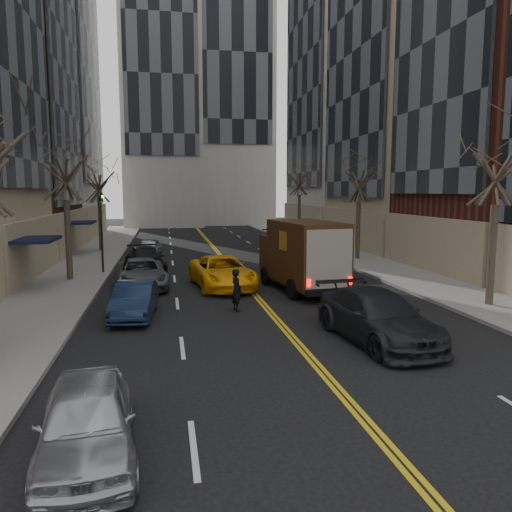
{
  "coord_description": "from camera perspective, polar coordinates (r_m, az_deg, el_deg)",
  "views": [
    {
      "loc": [
        -3.91,
        -6.6,
        4.65
      ],
      "look_at": [
        -0.55,
        11.87,
        2.2
      ],
      "focal_mm": 35.0,
      "sensor_mm": 36.0,
      "label": 1
    }
  ],
  "objects": [
    {
      "name": "observer_sedan",
      "position": [
        16.0,
        13.7,
        -6.76
      ],
      "size": [
        2.78,
        5.62,
        1.57
      ],
      "rotation": [
        0.0,
        0.0,
        0.11
      ],
      "color": "black",
      "rests_on": "ground"
    },
    {
      "name": "sidewalk_right",
      "position": [
        36.28,
        10.61,
        0.06
      ],
      "size": [
        4.0,
        66.0,
        0.15
      ],
      "primitive_type": "cube",
      "color": "slate",
      "rests_on": "ground"
    },
    {
      "name": "tree_lf_far",
      "position": [
        39.92,
        -17.58,
        9.07
      ],
      "size": [
        3.2,
        3.2,
        8.12
      ],
      "color": "#382D23",
      "rests_on": "sidewalk_left"
    },
    {
      "name": "parked_rt_c",
      "position": [
        40.37,
        2.63,
        1.87
      ],
      "size": [
        2.1,
        5.13,
        1.49
      ],
      "primitive_type": "imported",
      "rotation": [
        0.0,
        0.0,
        -0.0
      ],
      "color": "black",
      "rests_on": "ground"
    },
    {
      "name": "tree_rt_far",
      "position": [
        48.35,
        5.01,
        9.88
      ],
      "size": [
        3.2,
        3.2,
        9.11
      ],
      "color": "#382D23",
      "rests_on": "sidewalk_right"
    },
    {
      "name": "traffic_signal",
      "position": [
        28.86,
        -17.26,
        3.46
      ],
      "size": [
        0.29,
        0.26,
        4.7
      ],
      "color": "black",
      "rests_on": "sidewalk_left"
    },
    {
      "name": "tree_lf_mid",
      "position": [
        27.11,
        -21.09,
        11.07
      ],
      "size": [
        3.2,
        3.2,
        8.91
      ],
      "color": "#382D23",
      "rests_on": "sidewalk_left"
    },
    {
      "name": "sidewalk_left",
      "position": [
        34.29,
        -18.76,
        -0.63
      ],
      "size": [
        4.0,
        66.0,
        0.15
      ],
      "primitive_type": "cube",
      "color": "slate",
      "rests_on": "ground"
    },
    {
      "name": "pedestrian",
      "position": [
        19.45,
        -2.25,
        -3.91
      ],
      "size": [
        0.55,
        0.69,
        1.65
      ],
      "primitive_type": "imported",
      "rotation": [
        0.0,
        0.0,
        1.86
      ],
      "color": "black",
      "rests_on": "ground"
    },
    {
      "name": "parked_lf_b",
      "position": [
        18.99,
        -13.72,
        -4.92
      ],
      "size": [
        1.68,
        4.06,
        1.31
      ],
      "primitive_type": "imported",
      "rotation": [
        0.0,
        0.0,
        -0.07
      ],
      "color": "#101C34",
      "rests_on": "ground"
    },
    {
      "name": "ground",
      "position": [
        8.97,
        19.04,
        -24.22
      ],
      "size": [
        160.0,
        160.0,
        0.0
      ],
      "primitive_type": "plane",
      "color": "black",
      "rests_on": "ground"
    },
    {
      "name": "parked_rt_a",
      "position": [
        28.89,
        7.96,
        -0.38
      ],
      "size": [
        1.64,
        4.62,
        1.52
      ],
      "primitive_type": "imported",
      "rotation": [
        0.0,
        0.0,
        -0.01
      ],
      "color": "#46484D",
      "rests_on": "ground"
    },
    {
      "name": "streetwall_right",
      "position": [
        45.01,
        17.98,
        20.5
      ],
      "size": [
        12.26,
        49.0,
        34.0
      ],
      "color": "#4C301E",
      "rests_on": "ground"
    },
    {
      "name": "parked_lf_c",
      "position": [
        24.65,
        -12.95,
        -1.97
      ],
      "size": [
        2.8,
        5.24,
        1.4
      ],
      "primitive_type": "imported",
      "rotation": [
        0.0,
        0.0,
        0.1
      ],
      "color": "#505458",
      "rests_on": "ground"
    },
    {
      "name": "ups_truck",
      "position": [
        23.26,
        5.29,
        0.01
      ],
      "size": [
        3.05,
        6.24,
        3.29
      ],
      "rotation": [
        0.0,
        0.0,
        0.13
      ],
      "color": "black",
      "rests_on": "ground"
    },
    {
      "name": "parked_lf_e",
      "position": [
        36.1,
        -12.15,
        0.93
      ],
      "size": [
        1.95,
        4.03,
        1.33
      ],
      "primitive_type": "imported",
      "rotation": [
        0.0,
        0.0,
        -0.1
      ],
      "color": "#A2A4A9",
      "rests_on": "ground"
    },
    {
      "name": "tree_rt_mid",
      "position": [
        34.09,
        11.76,
        9.83
      ],
      "size": [
        3.2,
        3.2,
        8.32
      ],
      "color": "#382D23",
      "rests_on": "sidewalk_right"
    },
    {
      "name": "parked_rt_b",
      "position": [
        37.9,
        5.37,
        1.36
      ],
      "size": [
        2.68,
        4.95,
        1.32
      ],
      "primitive_type": "imported",
      "rotation": [
        0.0,
        0.0,
        -0.11
      ],
      "color": "#B1B5B9",
      "rests_on": "ground"
    },
    {
      "name": "taxi",
      "position": [
        24.18,
        -3.9,
        -1.84
      ],
      "size": [
        3.13,
        5.73,
        1.52
      ],
      "primitive_type": "imported",
      "rotation": [
        0.0,
        0.0,
        0.11
      ],
      "color": "#FDB10A",
      "rests_on": "ground"
    },
    {
      "name": "parked_lf_d",
      "position": [
        29.22,
        -12.56,
        -0.46
      ],
      "size": [
        2.68,
        5.23,
        1.45
      ],
      "primitive_type": "imported",
      "rotation": [
        0.0,
        0.0,
        0.13
      ],
      "color": "black",
      "rests_on": "ground"
    },
    {
      "name": "parked_lf_a",
      "position": [
        9.58,
        -18.76,
        -17.41
      ],
      "size": [
        2.03,
        4.16,
        1.37
      ],
      "primitive_type": "imported",
      "rotation": [
        0.0,
        0.0,
        0.1
      ],
      "color": "#ABADB3",
      "rests_on": "ground"
    },
    {
      "name": "tree_rt_near",
      "position": [
        21.78,
        25.98,
        11.45
      ],
      "size": [
        3.2,
        3.2,
        8.71
      ],
      "color": "#382D23",
      "rests_on": "sidewalk_right"
    }
  ]
}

